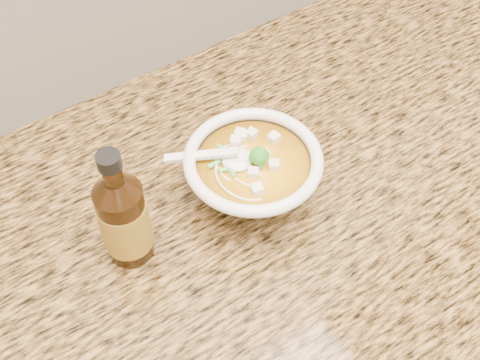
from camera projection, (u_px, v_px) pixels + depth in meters
cabinet at (249, 347)px, 1.17m from camera, size 4.00×0.65×0.86m
counter_slab at (254, 211)px, 0.81m from camera, size 4.00×0.68×0.04m
soup_bowl at (253, 175)px, 0.77m from camera, size 0.18×0.18×0.10m
hot_sauce_bottle at (124, 218)px, 0.70m from camera, size 0.07×0.07×0.18m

